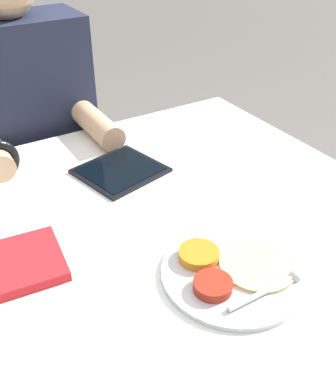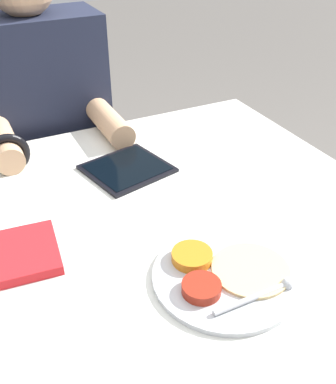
{
  "view_description": "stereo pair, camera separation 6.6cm",
  "coord_description": "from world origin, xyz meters",
  "px_view_note": "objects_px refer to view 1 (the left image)",
  "views": [
    {
      "loc": [
        -0.35,
        -0.6,
        1.29
      ],
      "look_at": [
        0.05,
        0.05,
        0.78
      ],
      "focal_mm": 42.0,
      "sensor_mm": 36.0,
      "label": 1
    },
    {
      "loc": [
        -0.29,
        -0.64,
        1.29
      ],
      "look_at": [
        0.05,
        0.05,
        0.78
      ],
      "focal_mm": 42.0,
      "sensor_mm": 36.0,
      "label": 2
    }
  ],
  "objects_px": {
    "thali_tray": "(232,271)",
    "tablet_device": "(120,170)",
    "red_notebook": "(11,267)",
    "person_diner": "(35,168)"
  },
  "relations": [
    {
      "from": "thali_tray",
      "to": "tablet_device",
      "type": "bearing_deg",
      "value": 91.74
    },
    {
      "from": "thali_tray",
      "to": "red_notebook",
      "type": "xyz_separation_m",
      "value": [
        -0.34,
        0.22,
        -0.0
      ]
    },
    {
      "from": "thali_tray",
      "to": "person_diner",
      "type": "relative_size",
      "value": 0.22
    },
    {
      "from": "red_notebook",
      "to": "tablet_device",
      "type": "xyz_separation_m",
      "value": [
        0.32,
        0.21,
        -0.0
      ]
    },
    {
      "from": "red_notebook",
      "to": "person_diner",
      "type": "bearing_deg",
      "value": 71.2
    },
    {
      "from": "tablet_device",
      "to": "red_notebook",
      "type": "bearing_deg",
      "value": -147.09
    },
    {
      "from": "tablet_device",
      "to": "thali_tray",
      "type": "bearing_deg",
      "value": -88.26
    },
    {
      "from": "thali_tray",
      "to": "red_notebook",
      "type": "height_order",
      "value": "thali_tray"
    },
    {
      "from": "thali_tray",
      "to": "tablet_device",
      "type": "distance_m",
      "value": 0.43
    },
    {
      "from": "tablet_device",
      "to": "person_diner",
      "type": "distance_m",
      "value": 0.45
    }
  ]
}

